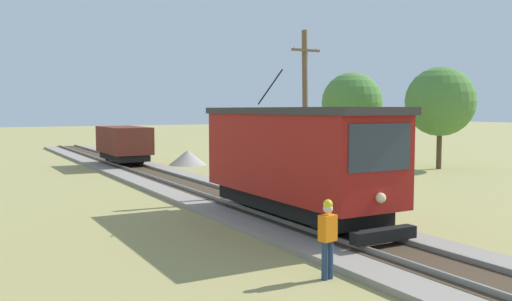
{
  "coord_description": "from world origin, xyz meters",
  "views": [
    {
      "loc": [
        -9.68,
        4.91,
        3.76
      ],
      "look_at": [
        0.75,
        23.49,
        2.13
      ],
      "focal_mm": 37.98,
      "sensor_mm": 36.0,
      "label": 1
    }
  ],
  "objects_px": {
    "utility_pole_mid": "(305,112)",
    "tree_left_far": "(352,103)",
    "second_worker": "(350,189)",
    "tree_right_near": "(440,102)",
    "gravel_pile": "(188,158)",
    "freight_car": "(124,143)",
    "red_tram": "(295,158)",
    "track_worker": "(328,235)"
  },
  "relations": [
    {
      "from": "utility_pole_mid",
      "to": "tree_left_far",
      "type": "distance_m",
      "value": 17.02
    },
    {
      "from": "second_worker",
      "to": "tree_right_near",
      "type": "height_order",
      "value": "tree_right_near"
    },
    {
      "from": "utility_pole_mid",
      "to": "gravel_pile",
      "type": "relative_size",
      "value": 2.76
    },
    {
      "from": "freight_car",
      "to": "second_worker",
      "type": "bearing_deg",
      "value": -83.42
    },
    {
      "from": "red_tram",
      "to": "second_worker",
      "type": "distance_m",
      "value": 2.62
    },
    {
      "from": "freight_car",
      "to": "second_worker",
      "type": "relative_size",
      "value": 2.91
    },
    {
      "from": "second_worker",
      "to": "utility_pole_mid",
      "type": "bearing_deg",
      "value": 147.61
    },
    {
      "from": "utility_pole_mid",
      "to": "tree_right_near",
      "type": "bearing_deg",
      "value": 19.74
    },
    {
      "from": "utility_pole_mid",
      "to": "second_worker",
      "type": "xyz_separation_m",
      "value": [
        -1.15,
        -4.47,
        -2.67
      ]
    },
    {
      "from": "track_worker",
      "to": "tree_right_near",
      "type": "height_order",
      "value": "tree_right_near"
    },
    {
      "from": "red_tram",
      "to": "tree_left_far",
      "type": "relative_size",
      "value": 1.33
    },
    {
      "from": "track_worker",
      "to": "second_worker",
      "type": "bearing_deg",
      "value": 127.06
    },
    {
      "from": "track_worker",
      "to": "tree_left_far",
      "type": "bearing_deg",
      "value": 129.94
    },
    {
      "from": "utility_pole_mid",
      "to": "track_worker",
      "type": "relative_size",
      "value": 3.98
    },
    {
      "from": "freight_car",
      "to": "utility_pole_mid",
      "type": "distance_m",
      "value": 16.21
    },
    {
      "from": "gravel_pile",
      "to": "tree_left_far",
      "type": "xyz_separation_m",
      "value": [
        11.57,
        -3.11,
        3.72
      ]
    },
    {
      "from": "gravel_pile",
      "to": "tree_right_near",
      "type": "xyz_separation_m",
      "value": [
        12.92,
        -10.07,
        3.73
      ]
    },
    {
      "from": "freight_car",
      "to": "track_worker",
      "type": "bearing_deg",
      "value": -95.75
    },
    {
      "from": "gravel_pile",
      "to": "tree_right_near",
      "type": "relative_size",
      "value": 0.4
    },
    {
      "from": "track_worker",
      "to": "tree_right_near",
      "type": "relative_size",
      "value": 0.28
    },
    {
      "from": "red_tram",
      "to": "track_worker",
      "type": "relative_size",
      "value": 4.79
    },
    {
      "from": "utility_pole_mid",
      "to": "gravel_pile",
      "type": "height_order",
      "value": "utility_pole_mid"
    },
    {
      "from": "freight_car",
      "to": "tree_left_far",
      "type": "xyz_separation_m",
      "value": [
        15.7,
        -3.86,
        2.67
      ]
    },
    {
      "from": "second_worker",
      "to": "tree_left_far",
      "type": "relative_size",
      "value": 0.28
    },
    {
      "from": "utility_pole_mid",
      "to": "track_worker",
      "type": "distance_m",
      "value": 11.7
    },
    {
      "from": "red_tram",
      "to": "freight_car",
      "type": "bearing_deg",
      "value": 90.01
    },
    {
      "from": "second_worker",
      "to": "tree_right_near",
      "type": "distance_m",
      "value": 17.74
    },
    {
      "from": "second_worker",
      "to": "tree_right_near",
      "type": "bearing_deg",
      "value": 104.41
    },
    {
      "from": "track_worker",
      "to": "tree_left_far",
      "type": "distance_m",
      "value": 28.39
    },
    {
      "from": "gravel_pile",
      "to": "tree_left_far",
      "type": "distance_m",
      "value": 12.54
    },
    {
      "from": "tree_left_far",
      "to": "freight_car",
      "type": "bearing_deg",
      "value": 166.18
    },
    {
      "from": "red_tram",
      "to": "tree_right_near",
      "type": "bearing_deg",
      "value": 28.81
    },
    {
      "from": "freight_car",
      "to": "gravel_pile",
      "type": "distance_m",
      "value": 4.33
    },
    {
      "from": "track_worker",
      "to": "freight_car",
      "type": "bearing_deg",
      "value": 164.51
    },
    {
      "from": "gravel_pile",
      "to": "track_worker",
      "type": "distance_m",
      "value": 25.51
    },
    {
      "from": "gravel_pile",
      "to": "second_worker",
      "type": "xyz_separation_m",
      "value": [
        -1.81,
        -19.42,
        0.48
      ]
    },
    {
      "from": "freight_car",
      "to": "second_worker",
      "type": "distance_m",
      "value": 20.31
    },
    {
      "from": "gravel_pile",
      "to": "second_worker",
      "type": "relative_size",
      "value": 1.44
    },
    {
      "from": "gravel_pile",
      "to": "tree_right_near",
      "type": "height_order",
      "value": "tree_right_near"
    },
    {
      "from": "freight_car",
      "to": "track_worker",
      "type": "relative_size",
      "value": 2.91
    },
    {
      "from": "freight_car",
      "to": "utility_pole_mid",
      "type": "xyz_separation_m",
      "value": [
        3.47,
        -15.7,
        2.09
      ]
    },
    {
      "from": "utility_pole_mid",
      "to": "second_worker",
      "type": "height_order",
      "value": "utility_pole_mid"
    }
  ]
}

